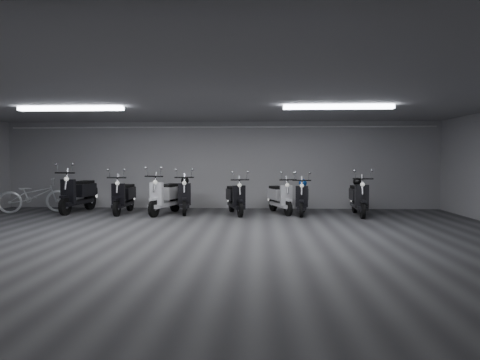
{
  "coord_description": "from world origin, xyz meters",
  "views": [
    {
      "loc": [
        1.26,
        -8.02,
        1.6
      ],
      "look_at": [
        0.77,
        2.5,
        1.05
      ],
      "focal_mm": 30.23,
      "sensor_mm": 36.0,
      "label": 1
    }
  ],
  "objects_px": {
    "scooter_1": "(123,191)",
    "scooter_5": "(236,192)",
    "scooter_8": "(302,193)",
    "scooter_0": "(78,187)",
    "scooter_9": "(359,192)",
    "bicycle": "(34,192)",
    "helmet_2": "(357,182)",
    "scooter_2": "(165,190)",
    "scooter_3": "(185,190)",
    "helmet_0": "(303,183)",
    "scooter_6": "(280,192)",
    "helmet_1": "(185,181)"
  },
  "relations": [
    {
      "from": "scooter_1",
      "to": "scooter_5",
      "type": "xyz_separation_m",
      "value": [
        3.29,
        -0.07,
        -0.03
      ]
    },
    {
      "from": "scooter_8",
      "to": "scooter_0",
      "type": "bearing_deg",
      "value": -173.19
    },
    {
      "from": "scooter_8",
      "to": "scooter_9",
      "type": "relative_size",
      "value": 0.95
    },
    {
      "from": "scooter_5",
      "to": "bicycle",
      "type": "distance_m",
      "value": 6.04
    },
    {
      "from": "helmet_2",
      "to": "scooter_0",
      "type": "bearing_deg",
      "value": 179.52
    },
    {
      "from": "scooter_2",
      "to": "helmet_2",
      "type": "distance_m",
      "value": 5.54
    },
    {
      "from": "scooter_3",
      "to": "scooter_1",
      "type": "bearing_deg",
      "value": 177.08
    },
    {
      "from": "scooter_1",
      "to": "scooter_5",
      "type": "height_order",
      "value": "scooter_1"
    },
    {
      "from": "scooter_2",
      "to": "helmet_0",
      "type": "height_order",
      "value": "scooter_2"
    },
    {
      "from": "helmet_2",
      "to": "scooter_8",
      "type": "bearing_deg",
      "value": -176.31
    },
    {
      "from": "scooter_5",
      "to": "scooter_6",
      "type": "bearing_deg",
      "value": -2.72
    },
    {
      "from": "scooter_5",
      "to": "bicycle",
      "type": "xyz_separation_m",
      "value": [
        -6.04,
        0.17,
        -0.02
      ]
    },
    {
      "from": "scooter_1",
      "to": "scooter_9",
      "type": "bearing_deg",
      "value": -1.9
    },
    {
      "from": "scooter_5",
      "to": "helmet_0",
      "type": "relative_size",
      "value": 7.39
    },
    {
      "from": "helmet_0",
      "to": "helmet_1",
      "type": "distance_m",
      "value": 3.51
    },
    {
      "from": "helmet_1",
      "to": "helmet_2",
      "type": "bearing_deg",
      "value": -3.61
    },
    {
      "from": "scooter_6",
      "to": "bicycle",
      "type": "bearing_deg",
      "value": 161.1
    },
    {
      "from": "scooter_5",
      "to": "scooter_6",
      "type": "distance_m",
      "value": 1.33
    },
    {
      "from": "scooter_1",
      "to": "scooter_3",
      "type": "xyz_separation_m",
      "value": [
        1.77,
        0.18,
        0.0
      ]
    },
    {
      "from": "scooter_2",
      "to": "helmet_2",
      "type": "height_order",
      "value": "scooter_2"
    },
    {
      "from": "scooter_5",
      "to": "helmet_1",
      "type": "xyz_separation_m",
      "value": [
        -1.56,
        0.5,
        0.31
      ]
    },
    {
      "from": "helmet_0",
      "to": "helmet_2",
      "type": "height_order",
      "value": "helmet_2"
    },
    {
      "from": "scooter_8",
      "to": "helmet_1",
      "type": "xyz_separation_m",
      "value": [
        -3.47,
        0.42,
        0.32
      ]
    },
    {
      "from": "scooter_1",
      "to": "helmet_2",
      "type": "relative_size",
      "value": 7.5
    },
    {
      "from": "scooter_8",
      "to": "helmet_2",
      "type": "distance_m",
      "value": 1.61
    },
    {
      "from": "scooter_2",
      "to": "scooter_8",
      "type": "bearing_deg",
      "value": 17.31
    },
    {
      "from": "helmet_1",
      "to": "bicycle",
      "type": "bearing_deg",
      "value": -175.79
    },
    {
      "from": "scooter_5",
      "to": "helmet_0",
      "type": "height_order",
      "value": "scooter_5"
    },
    {
      "from": "scooter_8",
      "to": "scooter_1",
      "type": "bearing_deg",
      "value": -171.58
    },
    {
      "from": "scooter_9",
      "to": "bicycle",
      "type": "xyz_separation_m",
      "value": [
        -9.51,
        0.24,
        -0.04
      ]
    },
    {
      "from": "scooter_3",
      "to": "bicycle",
      "type": "relative_size",
      "value": 0.94
    },
    {
      "from": "scooter_0",
      "to": "scooter_3",
      "type": "bearing_deg",
      "value": 6.42
    },
    {
      "from": "scooter_3",
      "to": "helmet_1",
      "type": "height_order",
      "value": "scooter_3"
    },
    {
      "from": "scooter_0",
      "to": "scooter_8",
      "type": "distance_m",
      "value": 6.65
    },
    {
      "from": "scooter_0",
      "to": "helmet_1",
      "type": "distance_m",
      "value": 3.19
    },
    {
      "from": "bicycle",
      "to": "helmet_0",
      "type": "xyz_separation_m",
      "value": [
        7.98,
        0.14,
        0.27
      ]
    },
    {
      "from": "scooter_0",
      "to": "helmet_2",
      "type": "xyz_separation_m",
      "value": [
        8.22,
        -0.07,
        0.19
      ]
    },
    {
      "from": "helmet_1",
      "to": "scooter_2",
      "type": "bearing_deg",
      "value": -132.67
    },
    {
      "from": "scooter_6",
      "to": "helmet_1",
      "type": "bearing_deg",
      "value": 156.07
    },
    {
      "from": "helmet_2",
      "to": "scooter_9",
      "type": "bearing_deg",
      "value": -93.38
    },
    {
      "from": "scooter_2",
      "to": "helmet_0",
      "type": "relative_size",
      "value": 8.07
    },
    {
      "from": "scooter_0",
      "to": "scooter_6",
      "type": "relative_size",
      "value": 1.19
    },
    {
      "from": "bicycle",
      "to": "helmet_1",
      "type": "distance_m",
      "value": 4.5
    },
    {
      "from": "helmet_1",
      "to": "scooter_0",
      "type": "bearing_deg",
      "value": -175.51
    },
    {
      "from": "scooter_1",
      "to": "helmet_0",
      "type": "relative_size",
      "value": 7.76
    },
    {
      "from": "scooter_1",
      "to": "helmet_1",
      "type": "bearing_deg",
      "value": 13.23
    },
    {
      "from": "scooter_2",
      "to": "scooter_6",
      "type": "distance_m",
      "value": 3.35
    },
    {
      "from": "bicycle",
      "to": "helmet_2",
      "type": "xyz_separation_m",
      "value": [
        9.52,
        0.01,
        0.32
      ]
    },
    {
      "from": "scooter_9",
      "to": "bicycle",
      "type": "bearing_deg",
      "value": -178.04
    },
    {
      "from": "bicycle",
      "to": "helmet_0",
      "type": "distance_m",
      "value": 7.99
    }
  ]
}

